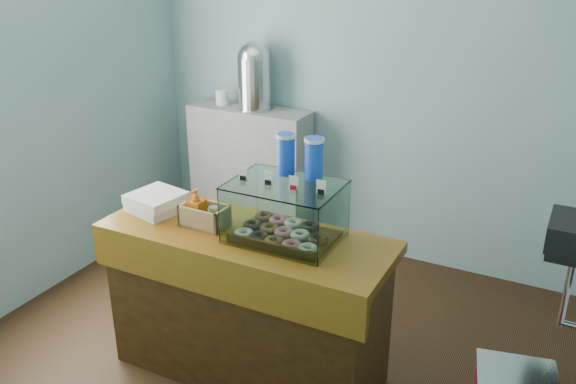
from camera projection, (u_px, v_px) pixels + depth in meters
The scene contains 8 objects.
ground at pixel (270, 346), 3.79m from camera, with size 3.50×3.50×0.00m, color black.
room_shell at pixel (271, 74), 3.13m from camera, with size 3.54×3.04×2.82m.
counter at pixel (247, 304), 3.41m from camera, with size 1.60×0.60×0.90m.
back_shelf at pixel (251, 173), 5.04m from camera, with size 1.00×0.32×1.10m, color gray.
display_case at pixel (288, 207), 3.14m from camera, with size 0.56×0.42×0.53m.
condiment_crate at pixel (202, 213), 3.30m from camera, with size 0.25×0.15×0.20m.
pastry_boxes at pixel (157, 202), 3.48m from camera, with size 0.33×0.33×0.11m.
coffee_urn at pixel (254, 74), 4.70m from camera, with size 0.29×0.29×0.53m.
Camera 1 is at (1.53, -2.73, 2.35)m, focal length 38.00 mm.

